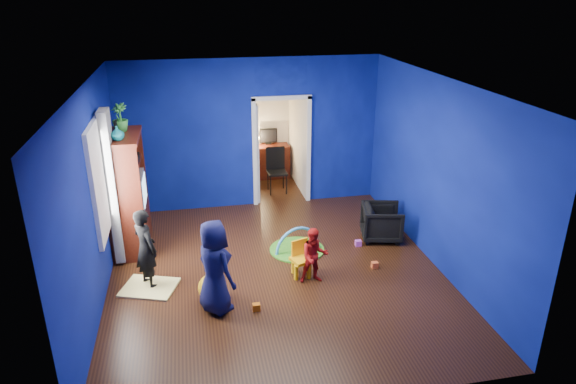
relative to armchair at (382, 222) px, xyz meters
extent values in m
cube|color=black|center=(-1.99, -0.80, -0.31)|extent=(5.00, 5.50, 0.01)
cube|color=white|center=(-1.99, -0.80, 2.59)|extent=(5.00, 5.50, 0.01)
cube|color=navy|center=(-1.99, 1.95, 1.14)|extent=(5.00, 0.02, 2.90)
cube|color=navy|center=(-1.99, -3.55, 1.14)|extent=(5.00, 0.02, 2.90)
cube|color=navy|center=(-4.49, -0.80, 1.14)|extent=(0.02, 5.50, 2.90)
cube|color=navy|center=(0.51, -0.80, 1.14)|extent=(0.02, 5.50, 2.90)
imported|color=black|center=(0.00, 0.00, 0.00)|extent=(0.80, 0.79, 0.61)
imported|color=black|center=(-3.89, -0.76, 0.30)|extent=(0.49, 0.53, 1.21)
imported|color=#0E0F34|center=(-2.96, -1.57, 0.35)|extent=(0.70, 0.77, 1.32)
imported|color=red|center=(-1.49, -1.14, 0.12)|extent=(0.43, 0.34, 0.86)
imported|color=#0D6A6D|center=(-4.21, 0.21, 1.76)|extent=(0.25, 0.25, 0.21)
imported|color=green|center=(-4.21, 0.73, 1.88)|extent=(0.33, 0.33, 0.44)
cube|color=#40160A|center=(-4.21, 0.51, 0.67)|extent=(0.58, 1.14, 1.96)
cube|color=silver|center=(-4.17, 0.51, 0.71)|extent=(0.46, 0.70, 0.54)
cube|color=#F2E07A|center=(-3.89, -0.86, -0.29)|extent=(0.91, 0.82, 0.03)
sphere|color=yellow|center=(-3.01, -1.32, -0.11)|extent=(0.38, 0.38, 0.38)
cube|color=yellow|center=(-1.64, -0.94, -0.06)|extent=(0.36, 0.36, 0.50)
cylinder|color=green|center=(-1.53, -0.14, -0.29)|extent=(0.91, 0.91, 0.02)
torus|color=#3F8CD8|center=(-1.53, -0.14, -0.29)|extent=(0.79, 0.30, 0.81)
cube|color=white|center=(-4.48, -0.45, 1.24)|extent=(0.03, 0.95, 1.55)
cube|color=slate|center=(-4.36, 0.10, 0.94)|extent=(0.14, 0.42, 2.40)
cube|color=white|center=(-1.39, 1.95, 0.74)|extent=(1.16, 0.10, 2.10)
cube|color=#3D140A|center=(-1.39, 3.46, 0.07)|extent=(0.88, 0.44, 0.75)
cube|color=black|center=(-1.39, 3.58, 0.64)|extent=(0.40, 0.05, 0.32)
sphere|color=#FFD88C|center=(-1.67, 3.52, 0.62)|extent=(0.14, 0.14, 0.14)
cube|color=black|center=(-1.39, 2.50, 0.15)|extent=(0.40, 0.40, 0.92)
cube|color=white|center=(-1.39, 3.57, 1.71)|extent=(0.88, 0.24, 0.04)
cube|color=orange|center=(-0.46, -0.95, -0.26)|extent=(0.10, 0.08, 0.10)
cube|color=orange|center=(-2.44, -1.71, -0.26)|extent=(0.10, 0.08, 0.10)
sphere|color=green|center=(-1.18, -0.19, -0.25)|extent=(0.11, 0.11, 0.11)
cube|color=#CD4DCB|center=(-0.48, -0.20, -0.26)|extent=(0.10, 0.08, 0.10)
camera|label=1|loc=(-3.17, -7.55, 3.80)|focal=32.00mm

